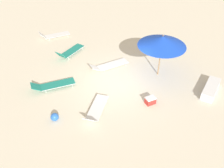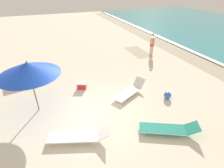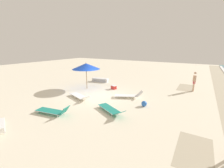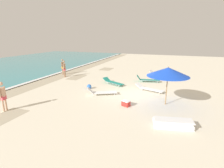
# 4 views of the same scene
# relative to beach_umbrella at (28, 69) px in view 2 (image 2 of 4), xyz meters

# --- Properties ---
(ground_plane) EXTENTS (60.00, 60.00, 0.16)m
(ground_plane) POSITION_rel_beach_umbrella_xyz_m (1.18, 2.34, -2.22)
(ground_plane) COLOR beige
(beach_umbrella) EXTENTS (2.60, 2.60, 2.49)m
(beach_umbrella) POSITION_rel_beach_umbrella_xyz_m (0.00, 0.00, 0.00)
(beach_umbrella) COLOR #9E7547
(beach_umbrella) RESTS_ON ground_plane
(lounger_stack) EXTENTS (0.99, 1.99, 0.41)m
(lounger_stack) POSITION_rel_beach_umbrella_xyz_m (-2.95, -0.52, -1.94)
(lounger_stack) COLOR white
(lounger_stack) RESTS_ON ground_plane
(sun_lounger_under_umbrella) EXTENTS (1.53, 2.21, 0.58)m
(sun_lounger_under_umbrella) POSITION_rel_beach_umbrella_xyz_m (0.37, 4.62, -1.93)
(sun_lounger_under_umbrella) COLOR white
(sun_lounger_under_umbrella) RESTS_ON ground_plane
(sun_lounger_beside_umbrella) EXTENTS (1.56, 2.31, 0.47)m
(sun_lounger_beside_umbrella) POSITION_rel_beach_umbrella_xyz_m (3.42, 4.81, -1.94)
(sun_lounger_beside_umbrella) COLOR #1E8475
(sun_lounger_beside_umbrella) RESTS_ON ground_plane
(sun_lounger_near_water_right) EXTENTS (1.33, 2.44, 0.47)m
(sun_lounger_near_water_right) POSITION_rel_beach_umbrella_xyz_m (2.51, 1.40, -1.94)
(sun_lounger_near_water_right) COLOR white
(sun_lounger_near_water_right) RESTS_ON ground_plane
(beachgoer_strolling_adult) EXTENTS (0.45, 0.27, 1.76)m
(beachgoer_strolling_adult) POSITION_rel_beach_umbrella_xyz_m (-4.27, 8.85, -1.14)
(beachgoer_strolling_adult) COLOR tan
(beachgoer_strolling_adult) RESTS_ON ground_plane
(beach_ball) EXTENTS (0.38, 0.38, 0.38)m
(beach_ball) POSITION_rel_beach_umbrella_xyz_m (1.44, 6.24, -1.95)
(beach_ball) COLOR blue
(beach_ball) RESTS_ON ground_plane
(cooler_box) EXTENTS (0.51, 0.59, 0.37)m
(cooler_box) POSITION_rel_beach_umbrella_xyz_m (-1.13, 2.33, -1.96)
(cooler_box) COLOR red
(cooler_box) RESTS_ON ground_plane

